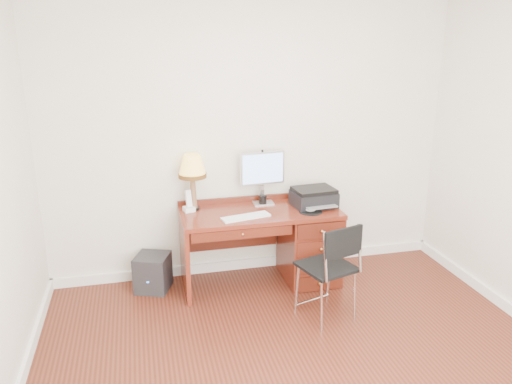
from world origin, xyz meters
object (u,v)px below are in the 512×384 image
object	(u,v)px
desk	(292,240)
chair	(330,263)
printer	(314,197)
leg_lamp	(192,169)
equipment_box	(153,272)
phone	(189,205)
monitor	(263,171)

from	to	relation	value
desk	chair	xyz separation A→B (m)	(0.08, -0.80, 0.12)
printer	leg_lamp	world-z (taller)	leg_lamp
desk	equipment_box	size ratio (longest dim) A/B	4.29
equipment_box	printer	bearing A→B (deg)	17.61
desk	phone	world-z (taller)	phone
monitor	leg_lamp	bearing A→B (deg)	177.25
printer	phone	bearing A→B (deg)	168.89
desk	phone	bearing A→B (deg)	172.10
printer	equipment_box	world-z (taller)	printer
leg_lamp	equipment_box	bearing A→B (deg)	-169.45
monitor	phone	xyz separation A→B (m)	(-0.74, -0.08, -0.26)
phone	equipment_box	bearing A→B (deg)	173.17
monitor	equipment_box	distance (m)	1.43
printer	equipment_box	size ratio (longest dim) A/B	1.22
leg_lamp	chair	xyz separation A→B (m)	(1.01, -0.97, -0.61)
leg_lamp	phone	distance (m)	0.34
printer	phone	world-z (taller)	phone
monitor	equipment_box	bearing A→B (deg)	-179.93
printer	monitor	bearing A→B (deg)	151.31
leg_lamp	monitor	bearing A→B (deg)	3.23
leg_lamp	phone	bearing A→B (deg)	-141.55
printer	leg_lamp	size ratio (longest dim) A/B	0.80
phone	equipment_box	size ratio (longest dim) A/B	0.59
desk	leg_lamp	size ratio (longest dim) A/B	2.79
monitor	equipment_box	size ratio (longest dim) A/B	1.47
leg_lamp	equipment_box	world-z (taller)	leg_lamp
desk	printer	distance (m)	0.48
chair	equipment_box	world-z (taller)	chair
desk	printer	xyz separation A→B (m)	(0.22, 0.01, 0.42)
leg_lamp	chair	bearing A→B (deg)	-44.02
monitor	phone	bearing A→B (deg)	-179.96
phone	equipment_box	distance (m)	0.74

